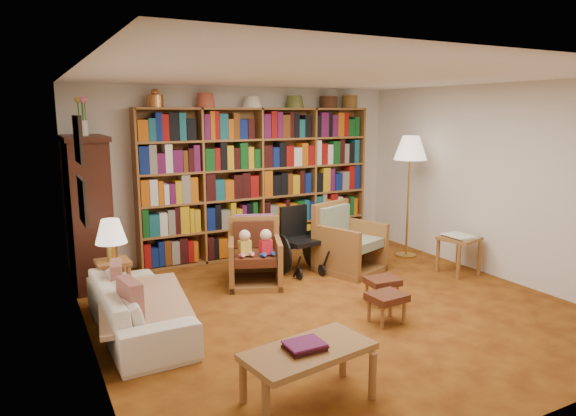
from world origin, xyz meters
TOP-DOWN VIEW (x-y plane):
  - floor at (0.00, 0.00)m, footprint 5.00×5.00m
  - ceiling at (0.00, 0.00)m, footprint 5.00×5.00m
  - wall_back at (0.00, 2.50)m, footprint 5.00×0.00m
  - wall_front at (0.00, -2.50)m, footprint 5.00×0.00m
  - wall_left at (-2.50, 0.00)m, footprint 0.00×5.00m
  - wall_right at (2.50, 0.00)m, footprint 0.00×5.00m
  - bookshelf at (0.20, 2.33)m, footprint 3.60×0.30m
  - curio_cabinet at (-2.25, 2.00)m, footprint 0.50×0.95m
  - framed_pictures at (-2.48, 0.30)m, footprint 0.03×0.52m
  - sofa at (-2.05, 0.28)m, footprint 1.80×0.74m
  - sofa_throw at (-2.00, 0.28)m, footprint 1.00×1.62m
  - cushion_left at (-2.18, 0.63)m, footprint 0.17×0.37m
  - cushion_right at (-2.18, -0.07)m, footprint 0.18×0.39m
  - side_table_lamp at (-2.15, 1.04)m, footprint 0.36×0.36m
  - table_lamp at (-2.15, 1.04)m, footprint 0.34×0.34m
  - armchair_leather at (-0.46, 1.13)m, footprint 0.90×0.90m
  - armchair_sage at (0.91, 1.06)m, footprint 1.00×1.00m
  - wheelchair at (0.30, 1.31)m, footprint 0.51×0.71m
  - floor_lamp at (2.08, 1.18)m, footprint 0.48×0.48m
  - side_table_papers at (2.15, 0.21)m, footprint 0.55×0.55m
  - footstool_a at (0.26, -0.66)m, footprint 0.39×0.34m
  - footstool_b at (0.55, -0.21)m, footprint 0.38×0.33m
  - coffee_table at (-1.18, -1.55)m, footprint 1.04×0.63m

SIDE VIEW (x-z plane):
  - floor at x=0.00m, z-range 0.00..0.00m
  - footstool_b at x=0.55m, z-range 0.09..0.40m
  - footstool_a at x=0.26m, z-range 0.10..0.41m
  - sofa at x=-2.05m, z-range 0.00..0.52m
  - sofa_throw at x=-2.00m, z-range 0.28..0.32m
  - armchair_leather at x=-0.46m, z-range -0.07..0.76m
  - armchair_sage at x=0.91m, z-range -0.11..0.81m
  - coffee_table at x=-1.18m, z-range 0.13..0.61m
  - side_table_lamp at x=-2.15m, z-range 0.11..0.67m
  - wheelchair at x=0.30m, z-range -0.04..0.84m
  - side_table_papers at x=2.15m, z-range 0.15..0.68m
  - cushion_left at x=-2.18m, z-range 0.27..0.63m
  - cushion_right at x=-2.18m, z-range 0.26..0.64m
  - table_lamp at x=-2.15m, z-range 0.63..1.09m
  - curio_cabinet at x=-2.25m, z-range -0.25..2.15m
  - bookshelf at x=0.20m, z-range -0.04..2.38m
  - wall_back at x=0.00m, z-range -1.25..3.75m
  - wall_front at x=0.00m, z-range -1.25..3.75m
  - wall_left at x=-2.50m, z-range -1.25..3.75m
  - wall_right at x=2.50m, z-range -1.25..3.75m
  - floor_lamp at x=2.08m, z-range 0.65..2.46m
  - framed_pictures at x=-2.48m, z-range 1.14..2.11m
  - ceiling at x=0.00m, z-range 2.50..2.50m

